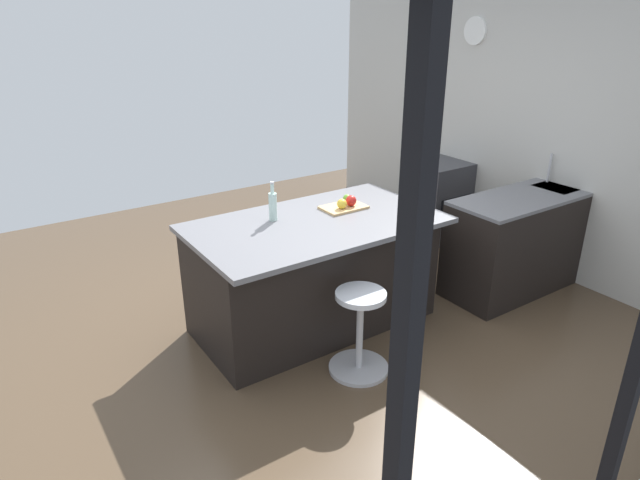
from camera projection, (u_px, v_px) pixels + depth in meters
name	position (u px, v px, depth m)	size (l,w,h in m)	color
ground_plane	(286.00, 319.00, 4.69)	(7.12, 7.12, 0.00)	brown
window_panel_rear	(633.00, 381.00, 2.18)	(5.45, 0.12, 2.64)	beige
interior_partition_left	(514.00, 129.00, 5.58)	(0.15, 5.48, 2.64)	beige
sink_cabinet	(537.00, 235.00, 5.21)	(1.98, 0.60, 1.19)	black
oven_range	(436.00, 200.00, 6.24)	(0.60, 0.61, 0.88)	#38383D
kitchen_island	(313.00, 272.00, 4.47)	(1.95, 1.12, 0.93)	black
stool_by_window	(360.00, 334.00, 3.92)	(0.44, 0.44, 0.64)	#B7B7BC
cutting_board	(344.00, 207.00, 4.53)	(0.36, 0.24, 0.02)	tan
apple_yellow	(342.00, 204.00, 4.45)	(0.08, 0.08, 0.08)	gold
apple_red	(351.00, 201.00, 4.51)	(0.09, 0.09, 0.09)	red
apple_green	(347.00, 198.00, 4.59)	(0.07, 0.07, 0.07)	#609E2D
water_bottle	(273.00, 205.00, 4.23)	(0.06, 0.06, 0.31)	silver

